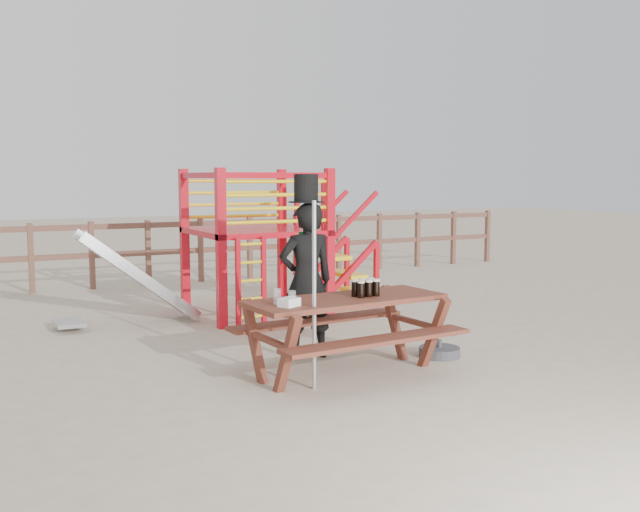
{
  "coord_description": "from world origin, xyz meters",
  "views": [
    {
      "loc": [
        -3.73,
        -5.94,
        1.98
      ],
      "look_at": [
        -0.2,
        0.8,
        1.13
      ],
      "focal_mm": 40.0,
      "sensor_mm": 36.0,
      "label": 1
    }
  ],
  "objects": [
    {
      "name": "ground",
      "position": [
        0.0,
        0.0,
        0.0
      ],
      "size": [
        60.0,
        60.0,
        0.0
      ],
      "primitive_type": "plane",
      "color": "#C2AF97",
      "rests_on": "ground"
    },
    {
      "name": "back_fence",
      "position": [
        0.0,
        7.0,
        0.74
      ],
      "size": [
        15.09,
        0.09,
        1.2
      ],
      "color": "brown",
      "rests_on": "ground"
    },
    {
      "name": "playground_fort",
      "position": [
        0.12,
        3.58,
        1.07
      ],
      "size": [
        4.71,
        1.84,
        2.1
      ],
      "color": "red",
      "rests_on": "ground"
    },
    {
      "name": "picnic_table",
      "position": [
        -0.25,
        0.15,
        0.49
      ],
      "size": [
        2.11,
        1.53,
        0.78
      ],
      "rotation": [
        0.0,
        0.0,
        0.07
      ],
      "color": "brown",
      "rests_on": "ground"
    },
    {
      "name": "man_with_hat",
      "position": [
        -0.3,
        0.93,
        0.9
      ],
      "size": [
        0.65,
        0.46,
        2.01
      ],
      "rotation": [
        0.0,
        0.0,
        3.06
      ],
      "color": "black",
      "rests_on": "ground"
    },
    {
      "name": "metal_pole",
      "position": [
        -0.76,
        -0.16,
        0.88
      ],
      "size": [
        0.04,
        0.04,
        1.76
      ],
      "primitive_type": "cylinder",
      "color": "#B2B2B7",
      "rests_on": "ground"
    },
    {
      "name": "parasol_base",
      "position": [
        1.02,
        0.28,
        0.05
      ],
      "size": [
        0.45,
        0.45,
        0.19
      ],
      "color": "#3A3A40",
      "rests_on": "ground"
    },
    {
      "name": "paper_bag",
      "position": [
        -0.96,
        -0.04,
        0.82
      ],
      "size": [
        0.22,
        0.2,
        0.08
      ],
      "primitive_type": "cube",
      "rotation": [
        0.0,
        0.0,
        0.44
      ],
      "color": "white",
      "rests_on": "picnic_table"
    },
    {
      "name": "stout_pints",
      "position": [
        -0.03,
        0.12,
        0.87
      ],
      "size": [
        0.28,
        0.2,
        0.17
      ],
      "color": "black",
      "rests_on": "picnic_table"
    },
    {
      "name": "empty_glasses",
      "position": [
        -0.98,
        0.02,
        0.85
      ],
      "size": [
        0.14,
        0.25,
        0.15
      ],
      "color": "silver",
      "rests_on": "picnic_table"
    }
  ]
}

